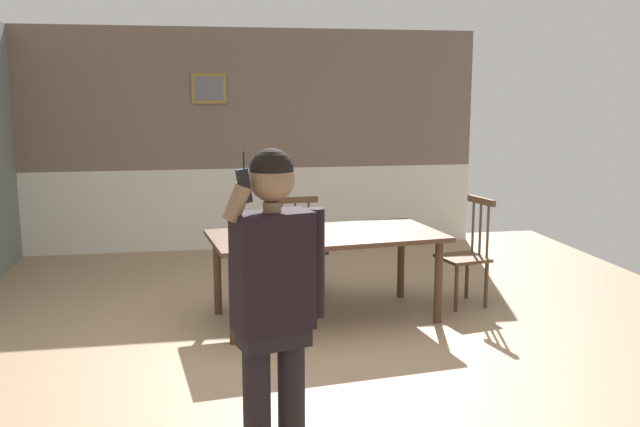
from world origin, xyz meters
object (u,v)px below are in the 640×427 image
(person_figure, at_px, (274,296))
(chair_by_doorway, at_px, (299,247))
(dining_table, at_px, (326,242))
(chair_near_window, at_px, (466,255))

(person_figure, bearing_deg, chair_by_doorway, -117.04)
(dining_table, xyz_separation_m, chair_near_window, (1.37, 0.17, -0.21))
(dining_table, height_order, chair_near_window, chair_near_window)
(chair_near_window, height_order, chair_by_doorway, chair_near_window)
(chair_near_window, distance_m, person_figure, 3.49)
(dining_table, relative_size, chair_by_doorway, 2.24)
(chair_near_window, xyz_separation_m, person_figure, (-2.11, -2.73, 0.51))
(dining_table, xyz_separation_m, person_figure, (-0.74, -2.56, 0.30))
(chair_by_doorway, bearing_deg, person_figure, 75.40)
(dining_table, relative_size, chair_near_window, 2.07)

